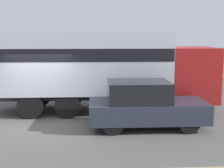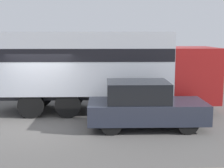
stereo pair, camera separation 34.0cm
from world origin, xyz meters
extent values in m
plane|color=#514F4C|center=(0.00, 0.00, 0.00)|extent=(80.00, 80.00, 0.00)
cube|color=gray|center=(0.00, 6.69, 0.43)|extent=(60.00, 0.35, 0.87)
cube|color=maroon|center=(6.11, 2.40, 1.57)|extent=(1.90, 2.39, 2.24)
cube|color=black|center=(7.04, 2.40, 2.02)|extent=(0.06, 2.03, 0.99)
cube|color=#2D2D33|center=(1.57, 2.40, 0.73)|extent=(7.16, 1.31, 0.25)
cube|color=silver|center=(1.57, 2.40, 2.09)|extent=(7.16, 2.38, 2.47)
cube|color=black|center=(1.57, 2.40, 2.44)|extent=(7.13, 2.40, 0.49)
cylinder|color=black|center=(6.11, 3.42, 0.50)|extent=(1.01, 0.28, 1.01)
cylinder|color=black|center=(6.11, 1.38, 0.50)|extent=(1.01, 0.28, 1.01)
cylinder|color=black|center=(-0.40, 3.42, 0.50)|extent=(1.01, 0.28, 1.01)
cylinder|color=black|center=(-0.40, 1.38, 0.50)|extent=(1.01, 0.28, 1.01)
cylinder|color=black|center=(1.04, 3.42, 0.50)|extent=(1.01, 0.28, 1.01)
cylinder|color=black|center=(1.04, 1.38, 0.50)|extent=(1.01, 0.28, 1.01)
cube|color=#282D3D|center=(3.92, -0.03, 0.60)|extent=(4.03, 1.75, 0.68)
cube|color=black|center=(3.60, -0.03, 1.29)|extent=(2.10, 1.61, 0.70)
cylinder|color=black|center=(5.17, 0.72, 0.35)|extent=(0.70, 0.20, 0.70)
cylinder|color=black|center=(5.17, -0.79, 0.35)|extent=(0.70, 0.20, 0.70)
cylinder|color=black|center=(2.67, 0.72, 0.35)|extent=(0.70, 0.20, 0.70)
cylinder|color=black|center=(2.67, -0.79, 0.35)|extent=(0.70, 0.20, 0.70)
camera|label=1|loc=(2.09, -10.51, 3.24)|focal=50.00mm
camera|label=2|loc=(2.43, -10.52, 3.24)|focal=50.00mm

